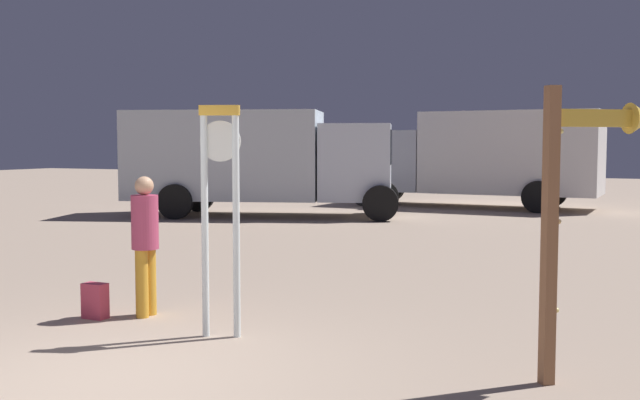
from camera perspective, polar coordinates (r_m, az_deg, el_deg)
ground_plane at (r=6.45m, az=-16.85°, el=-13.29°), size 80.00×80.00×0.00m
standing_clock at (r=7.47m, az=-7.59°, el=0.19°), size 0.41×0.22×2.31m
arrow_sign at (r=6.34m, az=19.53°, el=1.20°), size 0.86×0.73×2.38m
person_near_clock at (r=8.56m, az=-13.17°, el=-2.87°), size 0.30×0.30×1.57m
backpack at (r=8.71m, az=-16.72°, el=-7.38°), size 0.27×0.20×0.39m
box_truck_near at (r=20.03m, az=-5.00°, el=3.22°), size 7.56×4.48×2.79m
box_truck_far at (r=23.14m, az=12.46°, el=3.35°), size 7.30×2.69×2.88m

